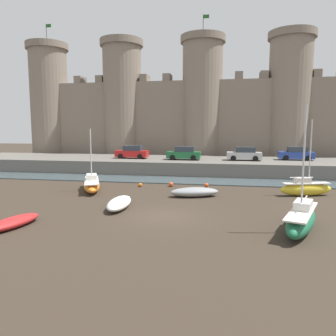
# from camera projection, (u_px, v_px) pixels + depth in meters

# --- Properties ---
(ground_plane) EXTENTS (160.00, 160.00, 0.00)m
(ground_plane) POSITION_uv_depth(u_px,v_px,m) (165.00, 216.00, 20.84)
(ground_plane) COLOR #382D23
(water_channel) EXTENTS (80.00, 4.50, 0.10)m
(water_channel) POSITION_uv_depth(u_px,v_px,m) (189.00, 181.00, 34.22)
(water_channel) COLOR #47565B
(water_channel) RESTS_ON ground
(quay_road) EXTENTS (61.82, 10.00, 1.61)m
(quay_road) POSITION_uv_depth(u_px,v_px,m) (196.00, 165.00, 41.21)
(quay_road) COLOR #666059
(quay_road) RESTS_ON ground
(castle) EXTENTS (56.42, 6.60, 21.85)m
(castle) POSITION_uv_depth(u_px,v_px,m) (202.00, 108.00, 49.20)
(castle) COLOR gray
(castle) RESTS_ON ground
(rowboat_midflat_left) EXTENTS (1.96, 3.82, 0.59)m
(rowboat_midflat_left) POSITION_uv_depth(u_px,v_px,m) (13.00, 222.00, 18.45)
(rowboat_midflat_left) COLOR red
(rowboat_midflat_left) RESTS_ON ground
(sailboat_foreground_centre) EXTENTS (4.49, 2.18, 6.23)m
(sailboat_foreground_centre) POSITION_uv_depth(u_px,v_px,m) (306.00, 188.00, 26.86)
(sailboat_foreground_centre) COLOR yellow
(sailboat_foreground_centre) RESTS_ON ground
(rowboat_near_channel_right) EXTENTS (1.73, 4.09, 0.72)m
(rowboat_near_channel_right) POSITION_uv_depth(u_px,v_px,m) (119.00, 203.00, 22.81)
(rowboat_near_channel_right) COLOR silver
(rowboat_near_channel_right) RESTS_ON ground
(sailboat_midflat_right) EXTENTS (3.10, 5.69, 6.76)m
(sailboat_midflat_right) POSITION_uv_depth(u_px,v_px,m) (301.00, 219.00, 17.65)
(sailboat_midflat_right) COLOR #1E6B47
(sailboat_midflat_right) RESTS_ON ground
(sailboat_near_channel_left) EXTENTS (3.47, 5.66, 5.49)m
(sailboat_near_channel_left) POSITION_uv_depth(u_px,v_px,m) (92.00, 184.00, 29.04)
(sailboat_near_channel_left) COLOR orange
(sailboat_near_channel_left) RESTS_ON ground
(rowboat_foreground_right) EXTENTS (4.20, 2.58, 0.77)m
(rowboat_foreground_right) POSITION_uv_depth(u_px,v_px,m) (194.00, 192.00, 26.54)
(rowboat_foreground_right) COLOR gray
(rowboat_foreground_right) RESTS_ON ground
(mooring_buoy_off_centre) EXTENTS (0.45, 0.45, 0.45)m
(mooring_buoy_off_centre) POSITION_uv_depth(u_px,v_px,m) (171.00, 184.00, 31.02)
(mooring_buoy_off_centre) COLOR #E04C1E
(mooring_buoy_off_centre) RESTS_ON ground
(mooring_buoy_mid_mud) EXTENTS (0.38, 0.38, 0.38)m
(mooring_buoy_mid_mud) POSITION_uv_depth(u_px,v_px,m) (140.00, 185.00, 30.90)
(mooring_buoy_mid_mud) COLOR orange
(mooring_buoy_mid_mud) RESTS_ON ground
(mooring_buoy_near_channel) EXTENTS (0.40, 0.40, 0.40)m
(mooring_buoy_near_channel) POSITION_uv_depth(u_px,v_px,m) (206.00, 185.00, 30.67)
(mooring_buoy_near_channel) COLOR #E04C1E
(mooring_buoy_near_channel) RESTS_ON ground
(car_quay_centre_east) EXTENTS (4.12, 1.91, 1.62)m
(car_quay_centre_east) POSITION_uv_depth(u_px,v_px,m) (296.00, 154.00, 39.77)
(car_quay_centre_east) COLOR #263F99
(car_quay_centre_east) RESTS_ON quay_road
(car_quay_centre_west) EXTENTS (4.12, 1.91, 1.62)m
(car_quay_centre_west) POSITION_uv_depth(u_px,v_px,m) (184.00, 153.00, 40.11)
(car_quay_centre_west) COLOR #1E6638
(car_quay_centre_west) RESTS_ON quay_road
(car_quay_east) EXTENTS (4.12, 1.91, 1.62)m
(car_quay_east) POSITION_uv_depth(u_px,v_px,m) (244.00, 154.00, 39.28)
(car_quay_east) COLOR #B2B5B7
(car_quay_east) RESTS_ON quay_road
(car_quay_west) EXTENTS (4.12, 1.91, 1.62)m
(car_quay_west) POSITION_uv_depth(u_px,v_px,m) (132.00, 152.00, 41.97)
(car_quay_west) COLOR red
(car_quay_west) RESTS_ON quay_road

